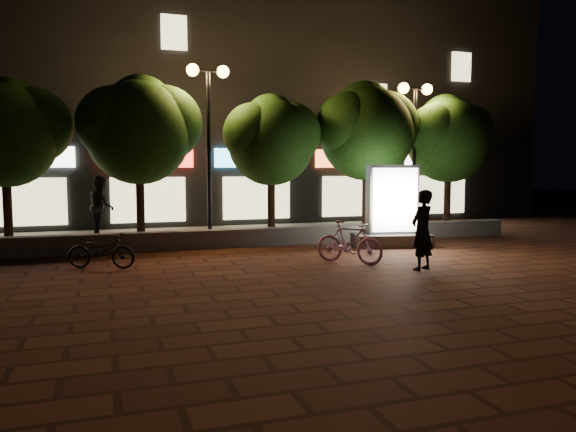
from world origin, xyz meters
name	(u,v)px	position (x,y,z in m)	size (l,w,h in m)	color
ground	(321,269)	(0.00, 0.00, 0.00)	(80.00, 80.00, 0.00)	#572C1B
retaining_wall	(269,236)	(0.00, 4.00, 0.25)	(16.00, 0.45, 0.50)	slate
sidewalk	(247,234)	(0.00, 6.50, 0.04)	(16.00, 5.00, 0.08)	slate
building_block	(210,105)	(-0.01, 12.99, 5.00)	(28.00, 8.12, 11.30)	black
tree_far_left	(7,128)	(-6.95, 5.46, 3.29)	(3.36, 2.80, 4.63)	black
tree_left	(140,126)	(-3.45, 5.46, 3.44)	(3.60, 3.00, 4.89)	black
tree_mid	(272,136)	(0.55, 5.46, 3.22)	(3.24, 2.70, 4.50)	black
tree_right	(367,128)	(3.86, 5.46, 3.57)	(3.72, 3.10, 5.07)	black
tree_far_right	(449,135)	(7.05, 5.46, 3.37)	(3.48, 2.90, 4.76)	black
street_lamp_left	(208,107)	(-1.50, 5.20, 4.03)	(1.26, 0.36, 5.18)	black
street_lamp_right	(415,118)	(5.50, 5.20, 3.89)	(1.26, 0.36, 4.98)	black
ad_kiosk	(392,214)	(3.26, 2.68, 0.93)	(2.30, 1.44, 2.32)	slate
scooter_pink	(349,242)	(0.89, 0.43, 0.50)	(0.47, 1.66, 1.00)	#CF8AC0
rider	(422,230)	(2.05, -0.82, 0.88)	(0.64, 0.42, 1.76)	black
scooter_parked	(101,251)	(-4.60, 1.61, 0.40)	(0.53, 1.52, 0.80)	black
pedestrian	(101,206)	(-4.59, 7.05, 1.04)	(0.93, 0.73, 1.92)	black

